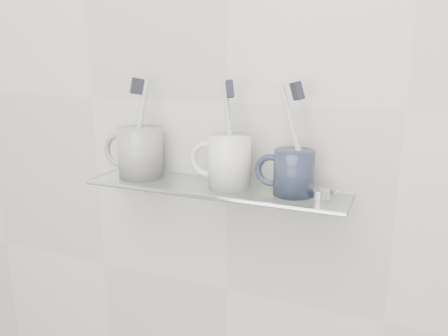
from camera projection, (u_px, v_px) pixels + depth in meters
The scene contains 18 objects.
wall_back at pixel (227, 103), 0.84m from camera, with size 2.50×2.50×0.00m, color beige.
shelf_glass at pixel (214, 188), 0.82m from camera, with size 0.50×0.12×0.01m, color silver.
shelf_rail at pixel (202, 197), 0.77m from camera, with size 0.01×0.01×0.50m, color silver.
bracket_left at pixel (134, 176), 0.94m from camera, with size 0.02×0.02×0.03m, color silver.
bracket_right at pixel (331, 200), 0.79m from camera, with size 0.02×0.02×0.03m, color silver.
mug_left at pixel (140, 152), 0.87m from camera, with size 0.09×0.09×0.10m, color silver.
mug_left_handle at pixel (119, 150), 0.89m from camera, with size 0.07×0.07×0.01m, color silver.
toothbrush_left at pixel (139, 127), 0.86m from camera, with size 0.01×0.01×0.19m, color silver.
bristles_left at pixel (137, 86), 0.84m from camera, with size 0.01×0.02×0.03m, color #22222C.
mug_center at pixel (230, 162), 0.80m from camera, with size 0.08×0.08×0.10m, color white.
mug_center_handle at pixel (207, 159), 0.82m from camera, with size 0.07×0.07×0.01m, color white.
toothbrush_center at pixel (230, 134), 0.79m from camera, with size 0.01×0.01×0.19m, color #A7AAAC.
bristles_center at pixel (230, 89), 0.77m from camera, with size 0.01×0.02×0.03m, color #22222C.
mug_right at pixel (294, 173), 0.76m from camera, with size 0.07×0.07×0.08m, color black.
mug_right_handle at pixel (271, 170), 0.78m from camera, with size 0.06×0.06×0.01m, color black.
toothbrush_right at pixel (295, 138), 0.75m from camera, with size 0.01×0.01×0.19m, color silver.
bristles_right at pixel (297, 91), 0.73m from camera, with size 0.01×0.02×0.03m, color #22222C.
chrome_cap at pixel (320, 194), 0.75m from camera, with size 0.03×0.03×0.01m, color silver.
Camera 1 is at (0.32, 0.32, 1.34)m, focal length 35.00 mm.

